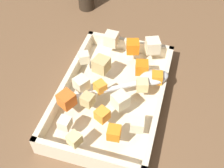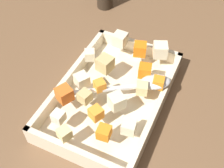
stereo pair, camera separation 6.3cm
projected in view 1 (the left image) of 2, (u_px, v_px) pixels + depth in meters
name	position (u px, v px, depth m)	size (l,w,h in m)	color
ground_plane	(110.00, 94.00, 0.69)	(4.00, 4.00, 0.00)	brown
baking_dish	(112.00, 97.00, 0.66)	(0.35, 0.23, 0.05)	beige
carrot_chunk_corner_nw	(100.00, 87.00, 0.62)	(0.02, 0.02, 0.02)	orange
carrot_chunk_rim_edge	(133.00, 47.00, 0.71)	(0.03, 0.03, 0.03)	orange
carrot_chunk_far_left	(157.00, 78.00, 0.64)	(0.02, 0.02, 0.02)	orange
carrot_chunk_corner_ne	(67.00, 100.00, 0.59)	(0.03, 0.03, 0.03)	orange
carrot_chunk_near_spoon	(114.00, 133.00, 0.54)	(0.03, 0.03, 0.03)	orange
carrot_chunk_under_handle	(102.00, 115.00, 0.57)	(0.02, 0.02, 0.02)	orange
carrot_chunk_far_right	(142.00, 67.00, 0.66)	(0.03, 0.03, 0.03)	orange
potato_chunk_corner_se	(101.00, 65.00, 0.66)	(0.03, 0.03, 0.03)	tan
potato_chunk_near_right	(120.00, 100.00, 0.59)	(0.03, 0.03, 0.03)	beige
potato_chunk_heap_side	(153.00, 46.00, 0.71)	(0.03, 0.03, 0.03)	beige
potato_chunk_front_center	(84.00, 57.00, 0.68)	(0.02, 0.02, 0.02)	beige
potato_chunk_mid_left	(74.00, 139.00, 0.54)	(0.02, 0.02, 0.02)	#E0CC89
potato_chunk_mid_right	(137.00, 124.00, 0.56)	(0.03, 0.03, 0.03)	beige
potato_chunk_back_center	(81.00, 83.00, 0.63)	(0.03, 0.03, 0.03)	beige
potato_chunk_corner_sw	(88.00, 100.00, 0.60)	(0.02, 0.02, 0.02)	tan
potato_chunk_near_left	(142.00, 85.00, 0.63)	(0.02, 0.02, 0.02)	#E0CC89
parsnip_chunk_heap_top	(111.00, 39.00, 0.72)	(0.03, 0.03, 0.03)	beige
parsnip_chunk_center	(65.00, 123.00, 0.56)	(0.02, 0.02, 0.02)	silver
serving_spoon	(148.00, 79.00, 0.64)	(0.15, 0.21, 0.02)	silver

